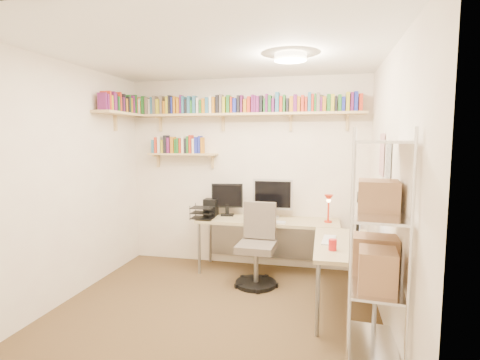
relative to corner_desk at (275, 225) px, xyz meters
name	(u,v)px	position (x,y,z in m)	size (l,w,h in m)	color
ground	(214,312)	(-0.48, -0.98, -0.68)	(3.20, 3.20, 0.00)	#4A361F
room_shell	(213,156)	(-0.47, -0.98, 0.87)	(3.24, 3.04, 2.52)	beige
wall_shelves	(211,114)	(-0.89, 0.32, 1.34)	(3.12, 1.09, 0.80)	#DDC07C
corner_desk	(275,225)	(0.00, 0.00, 0.00)	(2.12, 1.79, 1.19)	tan
office_chair	(257,251)	(-0.19, -0.18, -0.28)	(0.50, 0.51, 0.96)	black
wire_rack	(377,243)	(0.94, -1.54, 0.26)	(0.44, 0.80, 1.78)	silver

